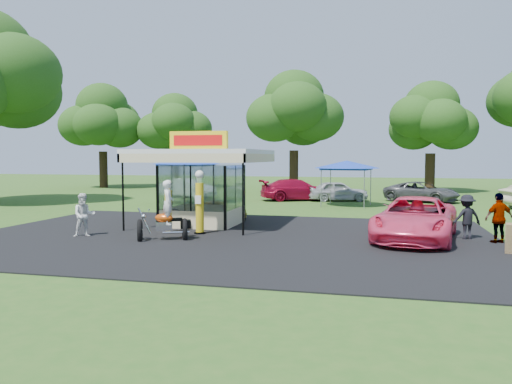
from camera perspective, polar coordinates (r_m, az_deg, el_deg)
ground at (r=17.24m, az=-5.42°, el=-6.24°), size 120.00×120.00×0.00m
asphalt_apron at (r=19.10m, az=-3.44°, el=-5.15°), size 20.00×14.00×0.04m
gas_station_kiosk at (r=22.37m, az=-6.08°, el=0.72°), size 5.40×5.40×4.18m
gas_pump_left at (r=20.36m, az=-10.00°, el=-1.77°), size 0.40×0.40×2.15m
gas_pump_right at (r=19.77m, az=-6.45°, el=-1.36°), size 0.47×0.47×2.54m
motorcycle at (r=18.55m, az=-10.21°, el=-2.77°), size 2.01×1.56×2.29m
spare_tires at (r=22.47m, az=-9.31°, el=-2.88°), size 0.91×0.55×0.79m
kiosk_car at (r=24.56m, az=-4.31°, el=-2.02°), size 2.82×1.13×0.96m
pink_sedan at (r=19.18m, az=17.76°, el=-2.96°), size 3.62×6.11×1.59m
spectator_west at (r=20.19m, az=-19.06°, el=-2.52°), size 1.04×1.00×1.68m
spectator_east_a at (r=20.00m, az=22.94°, el=-2.68°), size 1.24×0.97×1.68m
spectator_east_b at (r=19.55m, az=26.03°, el=-2.73°), size 1.15×0.82×1.81m
bg_car_a at (r=37.84m, az=-7.84°, el=0.45°), size 4.60×2.48×1.44m
bg_car_b at (r=35.19m, az=4.73°, el=0.26°), size 5.59×4.09×1.50m
bg_car_c at (r=35.00m, az=9.34°, el=0.12°), size 4.43×2.80×1.40m
bg_car_d at (r=35.81m, az=18.40°, el=0.02°), size 5.42×4.24×1.37m
tent_west at (r=32.99m, az=-7.92°, el=3.57°), size 4.45×4.45×3.11m
tent_east at (r=31.69m, az=10.33°, el=3.07°), size 4.05×4.05×2.83m
oak_far_a at (r=51.92m, az=-17.14°, el=7.55°), size 8.48×8.48×10.06m
oak_far_b at (r=50.05m, az=-9.23°, el=7.13°), size 7.62×7.62×9.08m
oak_far_c at (r=43.40m, az=4.37°, el=8.56°), size 8.68×8.68×10.23m
oak_far_d at (r=45.85m, az=19.38°, el=7.44°), size 7.85×7.85×9.35m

